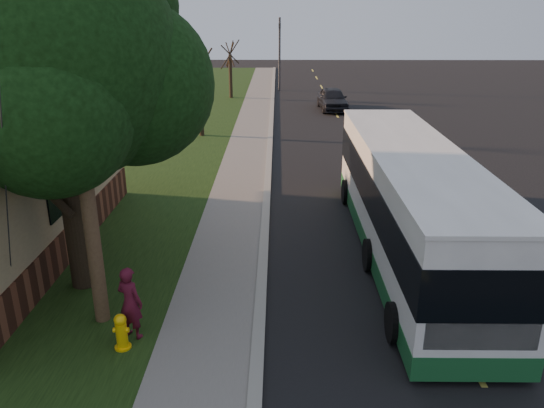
{
  "coord_description": "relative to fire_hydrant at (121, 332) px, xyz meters",
  "views": [
    {
      "loc": [
        0.36,
        -8.57,
        6.24
      ],
      "look_at": [
        0.23,
        4.14,
        1.5
      ],
      "focal_mm": 35.0,
      "sensor_mm": 36.0,
      "label": 1
    }
  ],
  "objects": [
    {
      "name": "traffic_signal",
      "position": [
        3.1,
        34.0,
        2.73
      ],
      "size": [
        0.18,
        0.22,
        5.5
      ],
      "color": "#2D2D30",
      "rests_on": "ground"
    },
    {
      "name": "grass_verge",
      "position": [
        -1.9,
        10.0,
        -0.4
      ],
      "size": [
        5.0,
        80.0,
        0.07
      ],
      "primitive_type": "cube",
      "color": "black",
      "rests_on": "ground"
    },
    {
      "name": "bare_tree_near",
      "position": [
        -0.9,
        18.0,
        1.72
      ],
      "size": [
        1.38,
        1.21,
        4.31
      ],
      "color": "black",
      "rests_on": "grass_verge"
    },
    {
      "name": "fire_hydrant",
      "position": [
        0.0,
        0.0,
        0.0
      ],
      "size": [
        0.32,
        0.32,
        0.74
      ],
      "color": "yellow",
      "rests_on": "grass_verge"
    },
    {
      "name": "leafy_tree",
      "position": [
        -1.57,
        2.65,
        4.73
      ],
      "size": [
        6.3,
        6.0,
        7.8
      ],
      "color": "black",
      "rests_on": "grass_verge"
    },
    {
      "name": "sidewalk",
      "position": [
        1.6,
        10.0,
        -0.39
      ],
      "size": [
        2.0,
        80.0,
        0.08
      ],
      "primitive_type": "cube",
      "color": "slate",
      "rests_on": "ground"
    },
    {
      "name": "road",
      "position": [
        6.6,
        10.0,
        -0.43
      ],
      "size": [
        8.0,
        80.0,
        0.01
      ],
      "primitive_type": "cube",
      "color": "black",
      "rests_on": "ground"
    },
    {
      "name": "utility_pole",
      "position": [
        -0.71,
        0.99,
        4.2
      ],
      "size": [
        2.86,
        3.21,
        9.07
      ],
      "color": "#473321",
      "rests_on": "ground"
    },
    {
      "name": "bare_tree_far",
      "position": [
        -0.4,
        30.0,
        1.57
      ],
      "size": [
        1.38,
        1.21,
        4.03
      ],
      "color": "black",
      "rests_on": "grass_verge"
    },
    {
      "name": "ground",
      "position": [
        2.6,
        0.0,
        -0.43
      ],
      "size": [
        120.0,
        120.0,
        0.0
      ],
      "primitive_type": "plane",
      "color": "black",
      "rests_on": "ground"
    },
    {
      "name": "skateboarder",
      "position": [
        0.1,
        0.4,
        0.4
      ],
      "size": [
        0.65,
        0.56,
        1.52
      ],
      "primitive_type": "imported",
      "rotation": [
        0.0,
        0.0,
        2.71
      ],
      "color": "#4D0F21",
      "rests_on": "grass_verge"
    },
    {
      "name": "distant_car",
      "position": [
        6.48,
        25.62,
        0.27
      ],
      "size": [
        1.88,
        4.19,
        1.4
      ],
      "primitive_type": "imported",
      "rotation": [
        0.0,
        0.0,
        0.06
      ],
      "color": "black",
      "rests_on": "ground"
    },
    {
      "name": "curb",
      "position": [
        2.6,
        10.0,
        -0.37
      ],
      "size": [
        0.25,
        80.0,
        0.12
      ],
      "primitive_type": "cube",
      "color": "gray",
      "rests_on": "ground"
    },
    {
      "name": "transit_bus",
      "position": [
        6.4,
        4.31,
        1.12
      ],
      "size": [
        2.48,
        10.75,
        2.91
      ],
      "color": "silver",
      "rests_on": "ground"
    }
  ]
}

